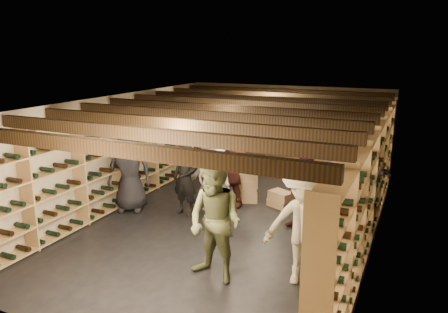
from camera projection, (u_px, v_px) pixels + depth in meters
ground at (228, 222)px, 8.71m from camera, size 8.00×8.00×0.00m
walls at (228, 164)px, 8.42m from camera, size 5.52×8.02×2.40m
ceiling at (228, 102)px, 8.12m from camera, size 5.50×8.00×0.01m
ceiling_joists at (228, 110)px, 8.16m from camera, size 5.40×7.12×0.18m
wine_rack_left at (120, 157)px, 9.48m from camera, size 0.32×7.50×2.15m
wine_rack_right at (366, 188)px, 7.41m from camera, size 0.32×7.50×2.15m
wine_rack_back at (285, 135)px, 11.83m from camera, size 4.70×0.30×2.15m
crate_stack_left at (246, 187)px, 9.82m from camera, size 0.59×0.49×0.68m
crate_stack_right at (281, 199)px, 9.54m from camera, size 0.59×0.51×0.34m
crate_loose at (323, 202)px, 9.60m from camera, size 0.56×0.44×0.17m
person_0 at (129, 168)px, 9.17m from camera, size 1.05×0.88×1.84m
person_1 at (185, 178)px, 8.95m from camera, size 0.61×0.43×1.56m
person_2 at (215, 222)px, 6.36m from camera, size 1.02×0.88×1.83m
person_3 at (304, 226)px, 6.27m from camera, size 1.24×0.81×1.79m
person_4 at (345, 194)px, 7.95m from camera, size 1.01×0.70×1.59m
person_5 at (229, 164)px, 9.49m from camera, size 1.76×0.77×1.83m
person_7 at (214, 177)px, 8.60m from camera, size 0.70×0.49×1.84m
person_8 at (308, 187)px, 8.07m from camera, size 0.99×0.85×1.75m
person_9 at (210, 173)px, 9.14m from camera, size 1.20×0.88×1.66m
person_11 at (347, 175)px, 8.68m from camera, size 1.81×1.07×1.86m
person_12 at (327, 204)px, 7.61m from camera, size 0.78×0.56×1.48m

